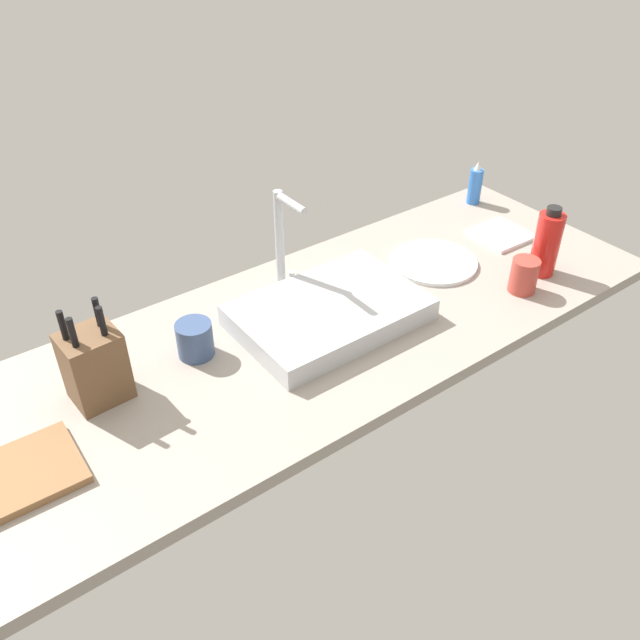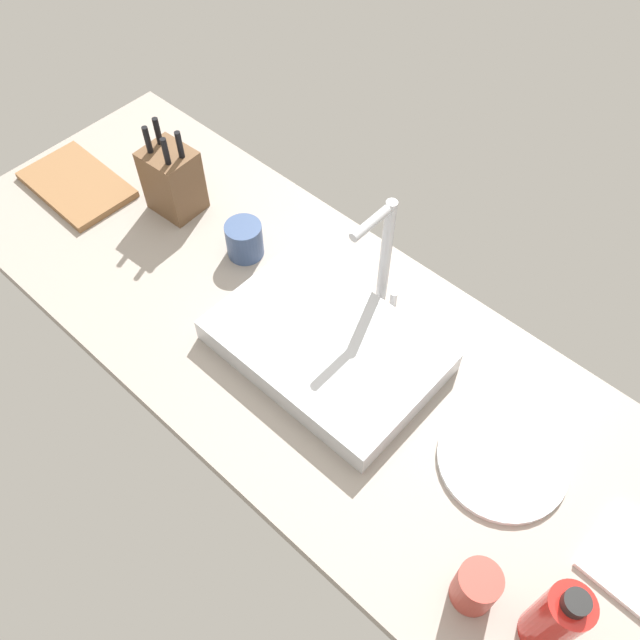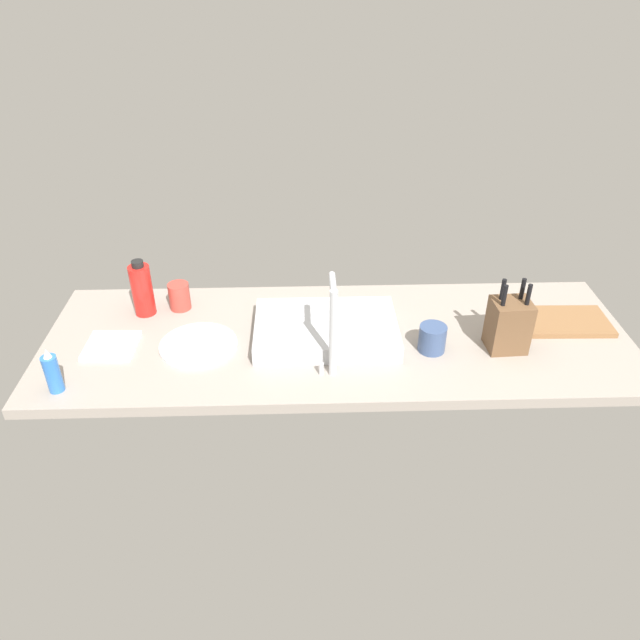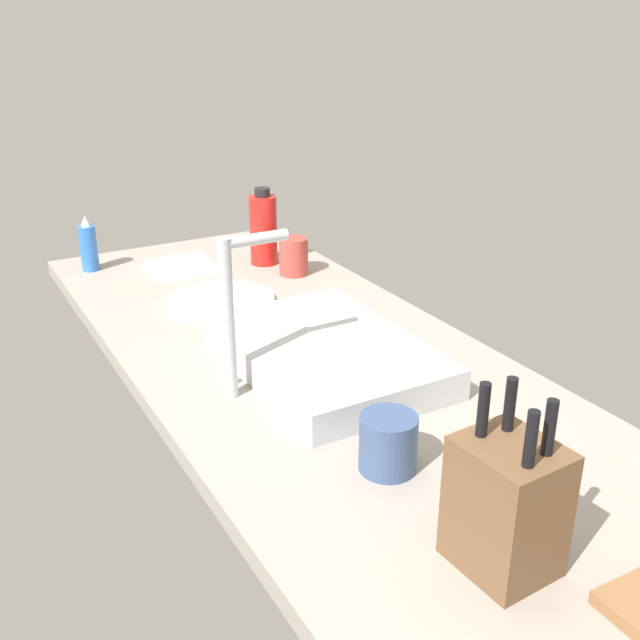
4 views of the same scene
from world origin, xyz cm
name	(u,v)px [view 4 (image 4 of 4)]	position (x,y,z in cm)	size (l,w,h in cm)	color
countertop_slab	(336,385)	(0.00, 0.00, 1.75)	(193.81, 67.69, 3.50)	gray
sink_basin	(325,355)	(4.00, 0.06, 6.42)	(46.70, 31.57, 5.84)	#B7BABF
faucet	(233,307)	(2.90, 18.86, 20.31)	(5.50, 12.69, 29.19)	#B7BABF
knife_block	(506,505)	(-53.49, 7.93, 12.32)	(12.55, 11.04, 24.00)	brown
soap_bottle	(88,246)	(84.11, 25.09, 9.93)	(4.46, 4.46, 14.68)	blue
water_bottle	(263,229)	(66.81, -17.00, 12.99)	(7.29, 7.29, 20.47)	red
dinner_plate	(221,300)	(45.55, 4.34, 4.10)	(25.03, 25.03, 1.20)	white
dish_towel	(182,266)	(73.71, 3.81, 4.10)	(16.15, 15.72, 1.20)	white
coffee_mug	(294,256)	(55.04, -19.84, 8.32)	(7.42, 7.42, 9.64)	#B23D33
ceramic_cup	(388,443)	(-29.53, 8.54, 7.93)	(8.72, 8.72, 8.86)	#384C75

